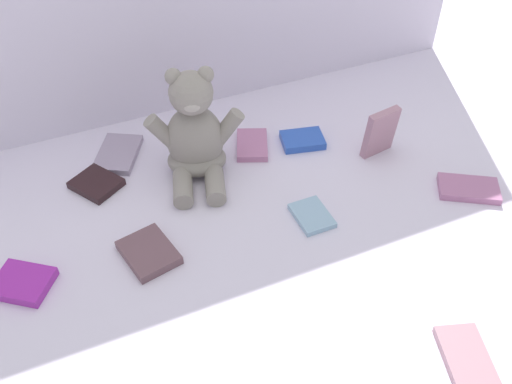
% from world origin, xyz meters
% --- Properties ---
extents(ground_plane, '(3.20, 3.20, 0.00)m').
position_xyz_m(ground_plane, '(0.00, 0.00, 0.00)').
color(ground_plane, silver).
extents(teddy_bear, '(0.22, 0.22, 0.26)m').
position_xyz_m(teddy_bear, '(-0.07, 0.12, 0.10)').
color(teddy_bear, gray).
rests_on(teddy_bear, ground_plane).
extents(book_case_0, '(0.12, 0.10, 0.02)m').
position_xyz_m(book_case_0, '(0.20, 0.12, 0.01)').
color(book_case_0, blue).
rests_on(book_case_0, ground_plane).
extents(book_case_1, '(0.11, 0.15, 0.01)m').
position_xyz_m(book_case_1, '(0.18, -0.53, 0.01)').
color(book_case_1, '#AD7E8A').
rests_on(book_case_1, ground_plane).
extents(book_case_2, '(0.09, 0.04, 0.12)m').
position_xyz_m(book_case_2, '(0.35, 0.01, 0.06)').
color(book_case_2, '#AB798C').
rests_on(book_case_2, ground_plane).
extents(book_case_3, '(0.11, 0.13, 0.02)m').
position_xyz_m(book_case_3, '(-0.25, -0.09, 0.01)').
color(book_case_3, brown).
rests_on(book_case_3, ground_plane).
extents(book_case_4, '(0.13, 0.13, 0.02)m').
position_xyz_m(book_case_4, '(-0.49, -0.07, 0.01)').
color(book_case_4, purple).
rests_on(book_case_4, ground_plane).
extents(book_case_5, '(0.14, 0.16, 0.02)m').
position_xyz_m(book_case_5, '(-0.23, 0.25, 0.01)').
color(book_case_5, '#9A8AA1').
rests_on(book_case_5, ground_plane).
extents(book_case_6, '(0.13, 0.13, 0.02)m').
position_xyz_m(book_case_6, '(-0.30, 0.16, 0.01)').
color(book_case_6, black).
rests_on(book_case_6, ground_plane).
extents(book_case_7, '(0.15, 0.13, 0.02)m').
position_xyz_m(book_case_7, '(0.46, -0.19, 0.01)').
color(book_case_7, '#AC6994').
rests_on(book_case_7, ground_plane).
extents(book_case_8, '(0.11, 0.13, 0.02)m').
position_xyz_m(book_case_8, '(0.08, 0.15, 0.01)').
color(book_case_8, '#B26D96').
rests_on(book_case_8, ground_plane).
extents(book_case_9, '(0.07, 0.09, 0.01)m').
position_xyz_m(book_case_9, '(0.10, -0.12, 0.01)').
color(book_case_9, '#8EB3CC').
rests_on(book_case_9, ground_plane).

